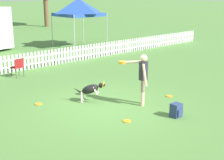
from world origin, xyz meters
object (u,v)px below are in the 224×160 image
handler_person (142,74)px  backpack_on_grass (176,110)px  frisbee_near_dog (127,121)px  folding_chair_blue_left (18,66)px  frisbee_midfield (39,104)px  frisbee_near_handler (169,96)px  canopy_tent_main (79,7)px  leaping_dog (91,89)px

handler_person → backpack_on_grass: 1.57m
frisbee_near_dog → folding_chair_blue_left: (-0.12, 6.36, 0.46)m
handler_person → frisbee_midfield: handler_person is taller
frisbee_near_dog → frisbee_midfield: 3.05m
frisbee_near_handler → folding_chair_blue_left: bearing=114.9°
folding_chair_blue_left → canopy_tent_main: canopy_tent_main is taller
backpack_on_grass → folding_chair_blue_left: folding_chair_blue_left is taller
backpack_on_grass → canopy_tent_main: 12.72m
handler_person → frisbee_near_handler: bearing=-44.6°
backpack_on_grass → canopy_tent_main: bearing=66.7°
frisbee_near_handler → frisbee_near_dog: bearing=-167.4°
frisbee_midfield → frisbee_near_handler: bearing=-31.3°
frisbee_near_handler → backpack_on_grass: 1.80m
leaping_dog → folding_chair_blue_left: folding_chair_blue_left is taller
leaping_dog → folding_chair_blue_left: size_ratio=1.12×
backpack_on_grass → folding_chair_blue_left: size_ratio=0.49×
leaping_dog → frisbee_midfield: 1.72m
frisbee_midfield → canopy_tent_main: bearing=47.3°
handler_person → folding_chair_blue_left: 5.88m
frisbee_midfield → leaping_dog: bearing=-34.1°
leaping_dog → folding_chair_blue_left: (-0.35, 4.46, 0.04)m
frisbee_near_handler → frisbee_midfield: 4.34m
leaping_dog → backpack_on_grass: (1.04, -2.58, -0.24)m
frisbee_midfield → canopy_tent_main: canopy_tent_main is taller
leaping_dog → frisbee_midfield: bearing=-74.2°
folding_chair_blue_left → handler_person: bearing=96.6°
canopy_tent_main → handler_person: bearing=-116.0°
handler_person → backpack_on_grass: (0.00, -1.35, -0.81)m
frisbee_near_dog → backpack_on_grass: backpack_on_grass is taller
frisbee_near_dog → canopy_tent_main: canopy_tent_main is taller
frisbee_near_dog → folding_chair_blue_left: bearing=91.1°
frisbee_near_handler → frisbee_near_dog: (-2.57, -0.57, 0.00)m
frisbee_midfield → backpack_on_grass: bearing=-55.4°
handler_person → canopy_tent_main: canopy_tent_main is taller
handler_person → frisbee_midfield: size_ratio=7.29×
frisbee_near_dog → canopy_tent_main: (6.23, 10.81, 2.50)m
frisbee_near_handler → backpack_on_grass: backpack_on_grass is taller
handler_person → backpack_on_grass: size_ratio=4.07×
frisbee_near_dog → handler_person: bearing=27.8°
handler_person → frisbee_midfield: 3.39m
leaping_dog → canopy_tent_main: bearing=-164.0°
folding_chair_blue_left → frisbee_near_handler: bearing=107.7°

